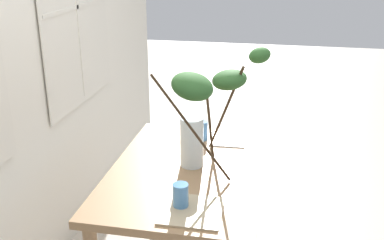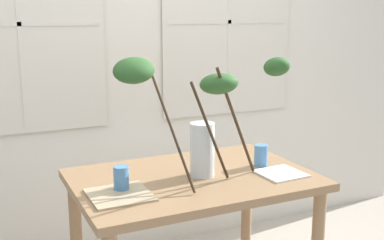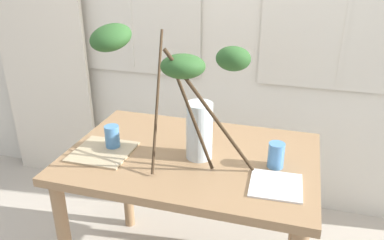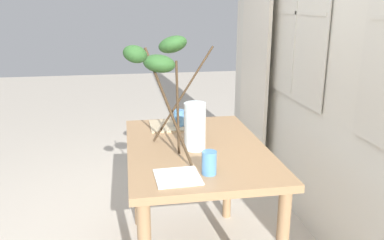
{
  "view_description": "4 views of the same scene",
  "coord_description": "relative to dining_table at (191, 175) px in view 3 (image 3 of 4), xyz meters",
  "views": [
    {
      "loc": [
        -2.08,
        -0.43,
        1.85
      ],
      "look_at": [
        -0.01,
        -0.03,
        1.04
      ],
      "focal_mm": 43.12,
      "sensor_mm": 36.0,
      "label": 1
    },
    {
      "loc": [
        -0.97,
        -2.05,
        1.55
      ],
      "look_at": [
        -0.01,
        -0.01,
        1.05
      ],
      "focal_mm": 45.97,
      "sensor_mm": 36.0,
      "label": 2
    },
    {
      "loc": [
        0.44,
        -1.51,
        1.64
      ],
      "look_at": [
        0.01,
        -0.03,
        0.96
      ],
      "focal_mm": 36.17,
      "sensor_mm": 36.0,
      "label": 3
    },
    {
      "loc": [
        2.05,
        -0.37,
        1.54
      ],
      "look_at": [
        0.01,
        -0.03,
        0.93
      ],
      "focal_mm": 36.75,
      "sensor_mm": 36.0,
      "label": 4
    }
  ],
  "objects": [
    {
      "name": "plate_square_left",
      "position": [
        -0.4,
        -0.1,
        0.12
      ],
      "size": [
        0.26,
        0.26,
        0.01
      ],
      "primitive_type": "cube",
      "rotation": [
        0.0,
        0.0,
        0.01
      ],
      "color": "tan",
      "rests_on": "dining_table"
    },
    {
      "name": "drinking_glass_blue_right",
      "position": [
        0.38,
        -0.01,
        0.17
      ],
      "size": [
        0.07,
        0.07,
        0.11
      ],
      "primitive_type": "cylinder",
      "color": "#4C84BC",
      "rests_on": "dining_table"
    },
    {
      "name": "plate_square_right",
      "position": [
        0.4,
        -0.16,
        0.12
      ],
      "size": [
        0.21,
        0.21,
        0.01
      ],
      "primitive_type": "cube",
      "rotation": [
        0.0,
        0.0,
        0.04
      ],
      "color": "white",
      "rests_on": "dining_table"
    },
    {
      "name": "curtain_sheer_side",
      "position": [
        -1.32,
        0.77,
        0.61
      ],
      "size": [
        0.69,
        0.03,
        2.54
      ],
      "primitive_type": "cube",
      "color": "silver",
      "rests_on": "ground"
    },
    {
      "name": "dining_table",
      "position": [
        0.0,
        0.0,
        0.0
      ],
      "size": [
        1.15,
        0.77,
        0.77
      ],
      "color": "#93704C",
      "rests_on": "ground"
    },
    {
      "name": "vase_with_branches",
      "position": [
        -0.04,
        -0.11,
        0.46
      ],
      "size": [
        0.74,
        0.55,
        0.62
      ],
      "color": "silver",
      "rests_on": "dining_table"
    },
    {
      "name": "drinking_glass_blue_left",
      "position": [
        -0.37,
        -0.05,
        0.17
      ],
      "size": [
        0.07,
        0.07,
        0.11
      ],
      "primitive_type": "cylinder",
      "color": "#4C84BC",
      "rests_on": "dining_table"
    }
  ]
}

